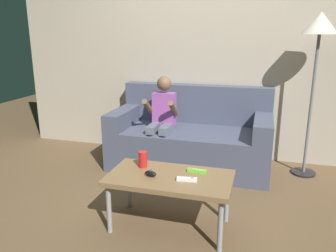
% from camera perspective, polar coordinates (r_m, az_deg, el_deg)
% --- Properties ---
extents(ground_plane, '(9.13, 9.13, 0.00)m').
position_cam_1_polar(ground_plane, '(2.72, 0.81, -15.05)').
color(ground_plane, brown).
extents(wall_back, '(4.56, 0.05, 2.50)m').
position_cam_1_polar(wall_back, '(3.80, 6.91, 13.39)').
color(wall_back, '#B2A38E').
rests_on(wall_back, ground).
extents(couch, '(1.65, 0.80, 0.84)m').
position_cam_1_polar(couch, '(3.59, 3.96, -2.17)').
color(couch, '#474C60').
rests_on(couch, ground).
extents(person_seated_on_couch, '(0.32, 0.40, 0.97)m').
position_cam_1_polar(person_seated_on_couch, '(3.42, -1.07, 1.45)').
color(person_seated_on_couch, slate).
rests_on(person_seated_on_couch, ground).
extents(coffee_table, '(0.89, 0.48, 0.41)m').
position_cam_1_polar(coffee_table, '(2.41, 0.29, -9.41)').
color(coffee_table, brown).
rests_on(coffee_table, ground).
extents(game_remote_white_near_edge, '(0.14, 0.05, 0.03)m').
position_cam_1_polar(game_remote_white_near_edge, '(2.32, 3.27, -9.09)').
color(game_remote_white_near_edge, white).
rests_on(game_remote_white_near_edge, coffee_table).
extents(nunchuk_black, '(0.10, 0.06, 0.05)m').
position_cam_1_polar(nunchuk_black, '(2.39, -3.00, -8.13)').
color(nunchuk_black, black).
rests_on(nunchuk_black, coffee_table).
extents(game_remote_lime_far_corner, '(0.14, 0.04, 0.03)m').
position_cam_1_polar(game_remote_lime_far_corner, '(2.46, 4.98, -7.67)').
color(game_remote_lime_far_corner, '#72C638').
rests_on(game_remote_lime_far_corner, coffee_table).
extents(soda_can, '(0.07, 0.07, 0.12)m').
position_cam_1_polar(soda_can, '(2.54, -4.31, -5.70)').
color(soda_can, red).
rests_on(soda_can, coffee_table).
extents(floor_lamp, '(0.32, 0.32, 1.58)m').
position_cam_1_polar(floor_lamp, '(3.45, 24.46, 13.85)').
color(floor_lamp, black).
rests_on(floor_lamp, ground).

